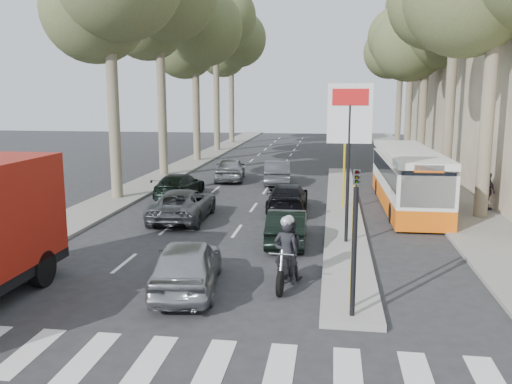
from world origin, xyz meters
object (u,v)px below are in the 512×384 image
(dark_hatchback, at_px, (287,226))
(city_bus, at_px, (407,177))
(silver_hatchback, at_px, (187,265))
(motorcycle, at_px, (287,252))

(dark_hatchback, height_order, city_bus, city_bus)
(silver_hatchback, height_order, city_bus, city_bus)
(motorcycle, bearing_deg, dark_hatchback, 100.06)
(city_bus, height_order, motorcycle, city_bus)
(dark_hatchback, height_order, motorcycle, motorcycle)
(motorcycle, bearing_deg, silver_hatchback, -155.37)
(silver_hatchback, relative_size, dark_hatchback, 1.10)
(dark_hatchback, distance_m, motorcycle, 4.09)
(silver_hatchback, distance_m, city_bus, 14.15)
(dark_hatchback, distance_m, city_bus, 8.73)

